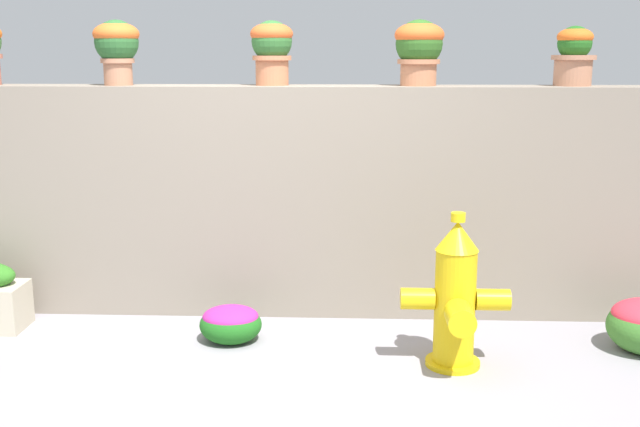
% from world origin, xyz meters
% --- Properties ---
extents(ground_plane, '(24.00, 24.00, 0.00)m').
position_xyz_m(ground_plane, '(0.00, 0.00, 0.00)').
color(ground_plane, gray).
extents(stone_wall, '(6.58, 0.38, 1.54)m').
position_xyz_m(stone_wall, '(0.00, 1.24, 0.77)').
color(stone_wall, gray).
rests_on(stone_wall, ground).
extents(potted_plant_2, '(0.30, 0.30, 0.42)m').
position_xyz_m(potted_plant_2, '(-1.00, 1.22, 1.81)').
color(potted_plant_2, '#AE7356').
rests_on(potted_plant_2, stone_wall).
extents(potted_plant_3, '(0.28, 0.28, 0.42)m').
position_xyz_m(potted_plant_3, '(0.01, 1.27, 1.79)').
color(potted_plant_3, '#BE704B').
rests_on(potted_plant_3, stone_wall).
extents(potted_plant_4, '(0.32, 0.32, 0.42)m').
position_xyz_m(potted_plant_4, '(0.97, 1.25, 1.79)').
color(potted_plant_4, '#B5704D').
rests_on(potted_plant_4, stone_wall).
extents(potted_plant_5, '(0.28, 0.28, 0.38)m').
position_xyz_m(potted_plant_5, '(1.98, 1.28, 1.75)').
color(potted_plant_5, '#B17658').
rests_on(potted_plant_5, stone_wall).
extents(fire_hydrant, '(0.61, 0.48, 0.90)m').
position_xyz_m(fire_hydrant, '(1.13, 0.28, 0.40)').
color(fire_hydrant, gold).
rests_on(fire_hydrant, ground).
extents(flower_bush_right, '(0.39, 0.35, 0.23)m').
position_xyz_m(flower_bush_right, '(-0.20, 0.62, 0.12)').
color(flower_bush_right, '#1D611B').
rests_on(flower_bush_right, ground).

